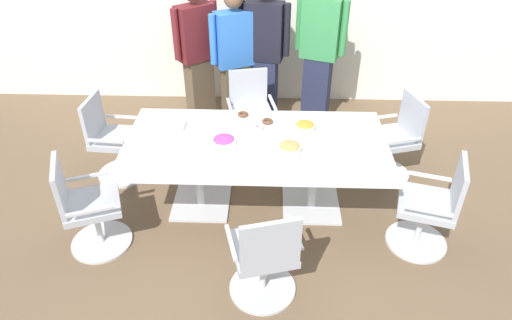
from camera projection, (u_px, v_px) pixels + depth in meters
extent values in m
cube|color=brown|center=(256.00, 205.00, 4.61)|extent=(10.00, 10.00, 0.01)
cube|color=white|center=(256.00, 144.00, 4.19)|extent=(2.40, 1.20, 0.04)
cube|color=silver|center=(202.00, 203.00, 4.62)|extent=(0.56, 0.56, 0.02)
cylinder|color=silver|center=(199.00, 174.00, 4.41)|extent=(0.09, 0.09, 0.69)
cube|color=silver|center=(311.00, 205.00, 4.59)|extent=(0.56, 0.56, 0.02)
cylinder|color=silver|center=(313.00, 177.00, 4.38)|extent=(0.09, 0.09, 0.69)
cylinder|color=silver|center=(263.00, 287.00, 3.74)|extent=(0.66, 0.66, 0.02)
cylinder|color=silver|center=(263.00, 269.00, 3.62)|extent=(0.05, 0.05, 0.41)
cube|color=#ADB2BC|center=(263.00, 249.00, 3.48)|extent=(0.56, 0.56, 0.06)
cube|color=#ADB2BC|center=(270.00, 245.00, 3.18)|extent=(0.43, 0.15, 0.42)
cube|color=silver|center=(231.00, 242.00, 3.37)|extent=(0.12, 0.36, 0.02)
cube|color=silver|center=(295.00, 232.00, 3.46)|extent=(0.12, 0.36, 0.02)
cylinder|color=silver|center=(416.00, 241.00, 4.17)|extent=(0.67, 0.67, 0.02)
cylinder|color=silver|center=(420.00, 224.00, 4.05)|extent=(0.05, 0.05, 0.41)
cube|color=#ADB2BC|center=(426.00, 204.00, 3.92)|extent=(0.57, 0.57, 0.06)
cube|color=#ADB2BC|center=(459.00, 186.00, 3.73)|extent=(0.16, 0.43, 0.42)
cube|color=silver|center=(429.00, 211.00, 3.66)|extent=(0.36, 0.13, 0.02)
cube|color=silver|center=(429.00, 176.00, 4.04)|extent=(0.36, 0.13, 0.02)
cylinder|color=silver|center=(383.00, 173.00, 5.04)|extent=(0.67, 0.67, 0.02)
cylinder|color=silver|center=(387.00, 157.00, 4.91)|extent=(0.05, 0.05, 0.41)
cube|color=#ADB2BC|center=(390.00, 138.00, 4.78)|extent=(0.57, 0.57, 0.06)
cube|color=#ADB2BC|center=(413.00, 116.00, 4.68)|extent=(0.16, 0.43, 0.42)
cube|color=silver|center=(404.00, 141.00, 4.52)|extent=(0.36, 0.13, 0.02)
cube|color=silver|center=(381.00, 117.00, 4.91)|extent=(0.36, 0.13, 0.02)
cylinder|color=silver|center=(252.00, 147.00, 5.47)|extent=(0.64, 0.64, 0.02)
cylinder|color=silver|center=(251.00, 131.00, 5.34)|extent=(0.05, 0.05, 0.41)
cube|color=#ADB2BC|center=(251.00, 114.00, 5.21)|extent=(0.55, 0.55, 0.06)
cube|color=#ADB2BC|center=(248.00, 87.00, 5.24)|extent=(0.44, 0.13, 0.42)
cube|color=silver|center=(273.00, 103.00, 5.18)|extent=(0.11, 0.37, 0.02)
cube|color=silver|center=(230.00, 106.00, 5.11)|extent=(0.11, 0.37, 0.02)
cylinder|color=silver|center=(124.00, 173.00, 5.03)|extent=(0.58, 0.58, 0.02)
cylinder|color=silver|center=(120.00, 157.00, 4.91)|extent=(0.05, 0.05, 0.41)
cube|color=#ADB2BC|center=(117.00, 138.00, 4.78)|extent=(0.49, 0.49, 0.06)
cube|color=#ADB2BC|center=(93.00, 117.00, 4.66)|extent=(0.07, 0.44, 0.42)
cube|color=silver|center=(123.00, 117.00, 4.91)|extent=(0.37, 0.06, 0.02)
cube|color=silver|center=(106.00, 141.00, 4.51)|extent=(0.37, 0.06, 0.02)
cylinder|color=silver|center=(102.00, 241.00, 4.17)|extent=(0.69, 0.69, 0.02)
cylinder|color=silver|center=(98.00, 224.00, 4.05)|extent=(0.05, 0.05, 0.41)
cube|color=#ADB2BC|center=(92.00, 204.00, 3.92)|extent=(0.59, 0.59, 0.06)
cube|color=#ADB2BC|center=(59.00, 186.00, 3.72)|extent=(0.19, 0.42, 0.42)
cube|color=silver|center=(88.00, 176.00, 4.04)|extent=(0.36, 0.15, 0.02)
cube|color=silver|center=(90.00, 211.00, 3.66)|extent=(0.36, 0.15, 0.02)
cube|color=brown|center=(200.00, 90.00, 5.82)|extent=(0.37, 0.36, 0.83)
cube|color=maroon|center=(196.00, 33.00, 5.39)|extent=(0.48, 0.45, 0.66)
cylinder|color=maroon|center=(214.00, 25.00, 5.51)|extent=(0.11, 0.11, 0.59)
cylinder|color=maroon|center=(176.00, 35.00, 5.24)|extent=(0.11, 0.11, 0.59)
cube|color=brown|center=(236.00, 95.00, 5.72)|extent=(0.38, 0.32, 0.81)
cube|color=blue|center=(234.00, 39.00, 5.31)|extent=(0.49, 0.39, 0.64)
cylinder|color=blue|center=(255.00, 33.00, 5.38)|extent=(0.11, 0.11, 0.57)
cylinder|color=blue|center=(213.00, 40.00, 5.20)|extent=(0.11, 0.11, 0.57)
cube|color=#232842|center=(264.00, 91.00, 5.76)|extent=(0.35, 0.26, 0.85)
cube|color=black|center=(264.00, 31.00, 5.32)|extent=(0.48, 0.30, 0.68)
cylinder|color=black|center=(287.00, 30.00, 5.25)|extent=(0.09, 0.09, 0.61)
cylinder|color=black|center=(242.00, 27.00, 5.35)|extent=(0.09, 0.09, 0.61)
cube|color=#232842|center=(316.00, 91.00, 5.73)|extent=(0.37, 0.30, 0.88)
cube|color=#388C4C|center=(321.00, 29.00, 5.28)|extent=(0.49, 0.36, 0.70)
cylinder|color=#388C4C|center=(344.00, 29.00, 5.18)|extent=(0.10, 0.10, 0.63)
cylinder|color=#388C4C|center=(299.00, 23.00, 5.34)|extent=(0.10, 0.10, 0.63)
cylinder|color=beige|center=(289.00, 149.00, 4.04)|extent=(0.21, 0.21, 0.06)
ellipsoid|color=tan|center=(290.00, 146.00, 4.02)|extent=(0.18, 0.18, 0.05)
cylinder|color=white|center=(224.00, 142.00, 4.13)|extent=(0.22, 0.22, 0.06)
ellipsoid|color=#9E3D8E|center=(224.00, 139.00, 4.11)|extent=(0.19, 0.19, 0.05)
cylinder|color=beige|center=(305.00, 127.00, 4.34)|extent=(0.19, 0.19, 0.06)
ellipsoid|color=orange|center=(305.00, 124.00, 4.33)|extent=(0.17, 0.17, 0.05)
cylinder|color=white|center=(253.00, 122.00, 4.47)|extent=(0.39, 0.39, 0.01)
torus|color=brown|center=(268.00, 121.00, 4.44)|extent=(0.11, 0.11, 0.03)
torus|color=white|center=(257.00, 113.00, 4.58)|extent=(0.11, 0.11, 0.03)
torus|color=brown|center=(243.00, 114.00, 4.55)|extent=(0.11, 0.11, 0.03)
torus|color=white|center=(239.00, 123.00, 4.41)|extent=(0.11, 0.11, 0.03)
torus|color=pink|center=(259.00, 127.00, 4.35)|extent=(0.11, 0.11, 0.03)
cylinder|color=white|center=(346.00, 143.00, 4.16)|extent=(0.22, 0.22, 0.01)
cylinder|color=silver|center=(346.00, 143.00, 4.16)|extent=(0.22, 0.22, 0.01)
cylinder|color=white|center=(346.00, 142.00, 4.15)|extent=(0.22, 0.22, 0.01)
cylinder|color=silver|center=(346.00, 142.00, 4.15)|extent=(0.22, 0.22, 0.01)
cylinder|color=white|center=(346.00, 141.00, 4.15)|extent=(0.22, 0.22, 0.01)
cylinder|color=silver|center=(346.00, 140.00, 4.14)|extent=(0.22, 0.22, 0.01)
cube|color=white|center=(176.00, 125.00, 4.37)|extent=(0.16, 0.16, 0.07)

